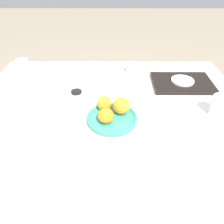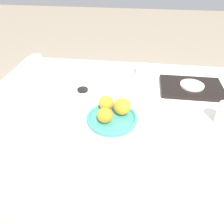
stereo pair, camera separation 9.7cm
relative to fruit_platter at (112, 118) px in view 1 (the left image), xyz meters
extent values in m
plane|color=gray|center=(-0.01, 0.24, -0.79)|extent=(12.00, 12.00, 0.00)
cube|color=silver|center=(-0.01, 0.24, -0.40)|extent=(1.40, 0.82, 0.77)
cylinder|color=teal|center=(0.00, 0.00, 0.00)|extent=(0.23, 0.23, 0.02)
torus|color=teal|center=(0.00, 0.00, 0.00)|extent=(0.23, 0.23, 0.02)
sphere|color=orange|center=(0.04, 0.04, 0.04)|extent=(0.08, 0.08, 0.08)
sphere|color=orange|center=(-0.03, -0.03, 0.04)|extent=(0.07, 0.07, 0.07)
sphere|color=orange|center=(-0.04, 0.06, 0.04)|extent=(0.07, 0.07, 0.07)
cylinder|color=silver|center=(0.50, 0.05, 0.04)|extent=(0.07, 0.07, 0.10)
cube|color=black|center=(0.40, 0.34, 0.00)|extent=(0.34, 0.24, 0.02)
cylinder|color=silver|center=(0.40, 0.34, 0.01)|extent=(0.13, 0.13, 0.01)
cylinder|color=white|center=(0.13, 0.49, 0.02)|extent=(0.08, 0.08, 0.06)
cylinder|color=white|center=(-0.21, 0.37, 0.03)|extent=(0.09, 0.09, 0.08)
cylinder|color=white|center=(-0.57, 0.51, 0.02)|extent=(0.07, 0.07, 0.07)
cylinder|color=white|center=(-0.26, 0.17, 0.02)|extent=(0.08, 0.08, 0.08)
cube|color=white|center=(-0.36, -0.03, -0.01)|extent=(0.14, 0.11, 0.01)
cylinder|color=black|center=(-0.20, 0.24, -0.01)|extent=(0.06, 0.06, 0.01)
camera|label=1|loc=(0.01, -0.78, 0.62)|focal=35.00mm
camera|label=2|loc=(0.10, -0.77, 0.62)|focal=35.00mm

